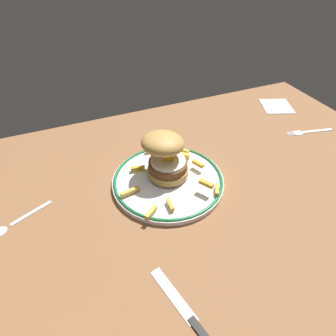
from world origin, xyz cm
name	(u,v)px	position (x,y,z in cm)	size (l,w,h in cm)	color
ground_plane	(195,197)	(0.00, 0.00, -2.00)	(118.57, 80.69, 4.00)	brown
dinner_plate	(168,180)	(-4.67, 4.90, 0.84)	(26.03, 26.03, 1.60)	silver
burger	(165,154)	(-4.44, 7.13, 6.90)	(13.96, 13.82, 10.84)	#B18441
fries_pile	(169,172)	(-4.02, 6.05, 2.29)	(21.37, 22.27, 2.78)	gold
fork	(309,132)	(41.94, 9.10, 0.18)	(14.36, 4.41, 0.36)	silver
knife	(192,320)	(-13.22, -25.23, 0.26)	(5.53, 17.87, 0.70)	black
spoon	(5,227)	(-40.00, 5.18, 0.36)	(12.83, 6.99, 0.90)	silver
napkin	(277,106)	(43.48, 25.42, 0.20)	(9.41, 10.16, 0.40)	silver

